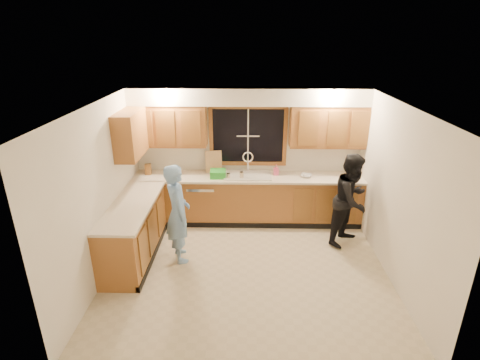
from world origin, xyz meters
name	(u,v)px	position (x,y,z in m)	size (l,w,h in m)	color
floor	(247,269)	(0.00, 0.00, 0.00)	(4.20, 4.20, 0.00)	beige
ceiling	(249,106)	(0.00, 0.00, 2.50)	(4.20, 4.20, 0.00)	white
wall_back	(248,154)	(0.00, 1.90, 1.25)	(4.20, 4.20, 0.00)	white
wall_left	(100,194)	(-2.10, 0.00, 1.25)	(3.80, 3.80, 0.00)	white
wall_right	(398,196)	(2.10, 0.00, 1.25)	(3.80, 3.80, 0.00)	white
base_cabinets_back	(248,200)	(0.00, 1.60, 0.44)	(4.20, 0.60, 0.88)	#A1642E
base_cabinets_left	(134,231)	(-1.80, 0.35, 0.44)	(0.60, 1.90, 0.88)	#A1642E
countertop_back	(248,177)	(0.00, 1.58, 0.90)	(4.20, 0.63, 0.04)	beige
countertop_left	(132,205)	(-1.79, 0.35, 0.90)	(0.63, 1.90, 0.04)	beige
upper_cabinets_left	(169,126)	(-1.43, 1.73, 1.83)	(1.35, 0.33, 0.75)	#A1642E
upper_cabinets_right	(328,126)	(1.43, 1.73, 1.83)	(1.35, 0.33, 0.75)	#A1642E
upper_cabinets_return	(130,134)	(-1.94, 1.12, 1.83)	(0.33, 0.90, 0.75)	#A1642E
soffit	(248,96)	(0.00, 1.72, 2.35)	(4.20, 0.35, 0.30)	white
window_frame	(248,136)	(0.00, 1.89, 1.60)	(1.44, 0.03, 1.14)	black
sink	(248,179)	(0.00, 1.60, 0.86)	(0.86, 0.52, 0.57)	silver
dishwasher	(203,201)	(-0.85, 1.59, 0.41)	(0.60, 0.56, 0.82)	silver
stove	(123,250)	(-1.80, -0.22, 0.45)	(0.58, 0.75, 0.90)	silver
man	(178,213)	(-1.07, 0.30, 0.79)	(0.58, 0.38, 1.59)	#7BACE9
woman	(351,200)	(1.73, 0.87, 0.79)	(0.77, 0.60, 1.58)	black
knife_block	(148,169)	(-1.85, 1.64, 1.02)	(0.11, 0.09, 0.20)	#925E28
cutting_board	(214,162)	(-0.64, 1.81, 1.12)	(0.31, 0.02, 0.41)	tan
dish_crate	(218,174)	(-0.54, 1.53, 0.99)	(0.28, 0.26, 0.13)	green
soap_bottle	(276,170)	(0.52, 1.67, 1.02)	(0.09, 0.09, 0.20)	#E25682
bowl	(306,176)	(1.07, 1.57, 0.94)	(0.20, 0.20, 0.05)	silver
can_left	(228,176)	(-0.35, 1.43, 0.98)	(0.06, 0.06, 0.11)	beige
can_right	(242,175)	(-0.11, 1.45, 0.99)	(0.07, 0.07, 0.13)	beige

